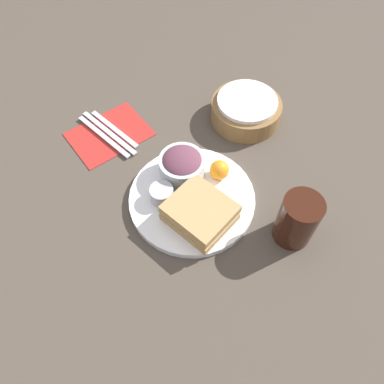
{
  "coord_description": "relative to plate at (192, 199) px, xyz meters",
  "views": [
    {
      "loc": [
        0.37,
        -0.28,
        0.74
      ],
      "look_at": [
        0.0,
        0.0,
        0.04
      ],
      "focal_mm": 35.0,
      "sensor_mm": 36.0,
      "label": 1
    }
  ],
  "objects": [
    {
      "name": "napkin",
      "position": [
        -0.29,
        -0.05,
        -0.01
      ],
      "size": [
        0.15,
        0.2,
        0.0
      ],
      "primitive_type": "cube",
      "color": "#B22823",
      "rests_on": "ground_plane"
    },
    {
      "name": "ground_plane",
      "position": [
        0.0,
        0.0,
        -0.01
      ],
      "size": [
        4.0,
        4.0,
        0.0
      ],
      "primitive_type": "plane",
      "color": "#4C4238"
    },
    {
      "name": "knife",
      "position": [
        -0.29,
        -0.05,
        -0.0
      ],
      "size": [
        0.21,
        0.05,
        0.01
      ],
      "primitive_type": "cube",
      "rotation": [
        0.0,
        0.0,
        3.31
      ],
      "color": "silver",
      "rests_on": "napkin"
    },
    {
      "name": "salad_bowl",
      "position": [
        -0.07,
        0.02,
        0.04
      ],
      "size": [
        0.11,
        0.11,
        0.07
      ],
      "color": "silver",
      "rests_on": "plate"
    },
    {
      "name": "bread_basket",
      "position": [
        -0.12,
        0.27,
        0.02
      ],
      "size": [
        0.18,
        0.18,
        0.07
      ],
      "color": "olive",
      "rests_on": "ground_plane"
    },
    {
      "name": "plate",
      "position": [
        0.0,
        0.0,
        0.0
      ],
      "size": [
        0.29,
        0.29,
        0.02
      ],
      "primitive_type": "cylinder",
      "color": "white",
      "rests_on": "ground_plane"
    },
    {
      "name": "dressing_cup",
      "position": [
        -0.04,
        -0.06,
        0.03
      ],
      "size": [
        0.05,
        0.05,
        0.04
      ],
      "primitive_type": "cylinder",
      "color": "#B7B7BC",
      "rests_on": "plate"
    },
    {
      "name": "orange_wedge",
      "position": [
        -0.01,
        0.09,
        0.03
      ],
      "size": [
        0.05,
        0.05,
        0.05
      ],
      "primitive_type": "sphere",
      "color": "orange",
      "rests_on": "plate"
    },
    {
      "name": "spoon",
      "position": [
        -0.3,
        -0.03,
        -0.0
      ],
      "size": [
        0.18,
        0.04,
        0.01
      ],
      "primitive_type": "cube",
      "rotation": [
        0.0,
        0.0,
        3.31
      ],
      "color": "silver",
      "rests_on": "napkin"
    },
    {
      "name": "drink_glass",
      "position": [
        0.2,
        0.12,
        0.05
      ],
      "size": [
        0.08,
        0.08,
        0.12
      ],
      "primitive_type": "cylinder",
      "color": "#38190F",
      "rests_on": "ground_plane"
    },
    {
      "name": "fork",
      "position": [
        -0.29,
        -0.07,
        -0.0
      ],
      "size": [
        0.2,
        0.04,
        0.01
      ],
      "primitive_type": "cube",
      "rotation": [
        0.0,
        0.0,
        3.31
      ],
      "color": "silver",
      "rests_on": "napkin"
    },
    {
      "name": "sandwich",
      "position": [
        0.06,
        -0.02,
        0.03
      ],
      "size": [
        0.15,
        0.14,
        0.05
      ],
      "color": "tan",
      "rests_on": "plate"
    }
  ]
}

